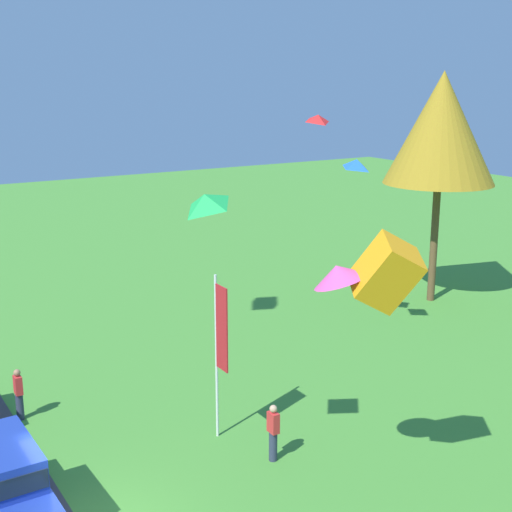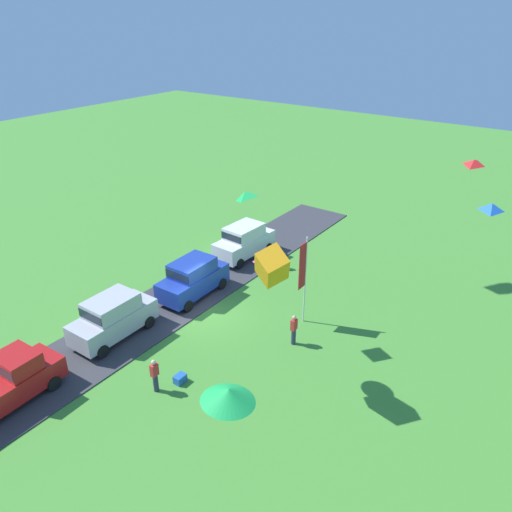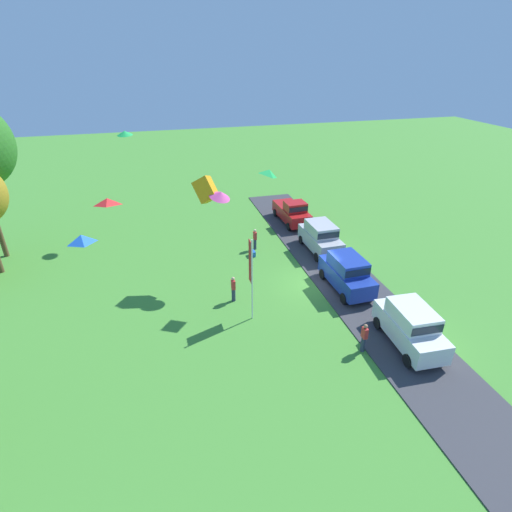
# 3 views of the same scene
# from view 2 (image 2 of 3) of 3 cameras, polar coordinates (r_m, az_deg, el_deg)

# --- Properties ---
(ground_plane) EXTENTS (120.00, 120.00, 0.00)m
(ground_plane) POSITION_cam_2_polar(r_m,az_deg,el_deg) (28.62, -5.73, -6.51)
(ground_plane) COLOR #478E33
(pavement_strip) EXTENTS (36.00, 4.40, 0.06)m
(pavement_strip) POSITION_cam_2_polar(r_m,az_deg,el_deg) (30.00, -9.13, -4.98)
(pavement_strip) COLOR #38383D
(pavement_strip) RESTS_ON ground
(car_suv_mid_row) EXTENTS (4.69, 2.24, 2.28)m
(car_suv_mid_row) POSITION_cam_2_polar(r_m,az_deg,el_deg) (34.12, -1.38, 1.86)
(car_suv_mid_row) COLOR white
(car_suv_mid_row) RESTS_ON ground
(car_suv_far_end) EXTENTS (4.63, 2.11, 2.28)m
(car_suv_far_end) POSITION_cam_2_polar(r_m,az_deg,el_deg) (29.70, -7.23, -2.37)
(car_suv_far_end) COLOR #1E389E
(car_suv_far_end) RESTS_ON ground
(car_suv_near_entrance) EXTENTS (4.62, 2.08, 2.28)m
(car_suv_near_entrance) POSITION_cam_2_polar(r_m,az_deg,el_deg) (26.95, -16.07, -6.58)
(car_suv_near_entrance) COLOR #B7B7BC
(car_suv_near_entrance) RESTS_ON ground
(car_pickup_by_flagpole) EXTENTS (5.07, 2.20, 2.14)m
(car_pickup_by_flagpole) POSITION_cam_2_polar(r_m,az_deg,el_deg) (24.60, -26.52, -12.78)
(car_pickup_by_flagpole) COLOR red
(car_pickup_by_flagpole) RESTS_ON ground
(person_on_lawn) EXTENTS (0.36, 0.24, 1.71)m
(person_on_lawn) POSITION_cam_2_polar(r_m,az_deg,el_deg) (32.85, 2.06, 0.02)
(person_on_lawn) COLOR #2D334C
(person_on_lawn) RESTS_ON ground
(person_beside_suv) EXTENTS (0.36, 0.24, 1.71)m
(person_beside_suv) POSITION_cam_2_polar(r_m,az_deg,el_deg) (25.70, 4.34, -8.38)
(person_beside_suv) COLOR #2D334C
(person_beside_suv) RESTS_ON ground
(person_watching_sky) EXTENTS (0.36, 0.24, 1.71)m
(person_watching_sky) POSITION_cam_2_polar(r_m,az_deg,el_deg) (23.28, -11.48, -13.21)
(person_watching_sky) COLOR #2D334C
(person_watching_sky) RESTS_ON ground
(flag_banner) EXTENTS (0.71, 0.08, 5.11)m
(flag_banner) POSITION_cam_2_polar(r_m,az_deg,el_deg) (26.11, 5.43, -1.73)
(flag_banner) COLOR silver
(flag_banner) RESTS_ON ground
(cooler_box) EXTENTS (0.56, 0.40, 0.40)m
(cooler_box) POSITION_cam_2_polar(r_m,az_deg,el_deg) (23.96, -8.68, -13.70)
(cooler_box) COLOR blue
(cooler_box) RESTS_ON ground
(kite_delta_high_left) EXTENTS (1.92, 1.92, 0.81)m
(kite_delta_high_left) POSITION_cam_2_polar(r_m,az_deg,el_deg) (21.07, 1.39, -0.04)
(kite_delta_high_left) COLOR #EA4C9E
(kite_diamond_near_flag) EXTENTS (1.08, 1.02, 0.47)m
(kite_diamond_near_flag) POSITION_cam_2_polar(r_m,az_deg,el_deg) (24.95, 25.33, 5.09)
(kite_diamond_near_flag) COLOR blue
(kite_diamond_low_drifter) EXTENTS (0.82, 0.78, 0.41)m
(kite_diamond_low_drifter) POSITION_cam_2_polar(r_m,az_deg,el_deg) (25.38, 23.62, 9.77)
(kite_diamond_low_drifter) COLOR red
(kite_diamond_trailing_tail) EXTENTS (1.11, 1.15, 0.64)m
(kite_diamond_trailing_tail) POSITION_cam_2_polar(r_m,az_deg,el_deg) (23.16, -1.25, 7.01)
(kite_diamond_trailing_tail) COLOR green
(kite_box_high_right) EXTENTS (1.81, 1.78, 1.98)m
(kite_box_high_right) POSITION_cam_2_polar(r_m,az_deg,el_deg) (20.05, 1.84, -1.17)
(kite_box_high_right) COLOR orange
(kite_delta_over_trees) EXTENTS (1.56, 1.55, 0.42)m
(kite_delta_over_trees) POSITION_cam_2_polar(r_m,az_deg,el_deg) (10.75, -3.18, -15.60)
(kite_delta_over_trees) COLOR green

